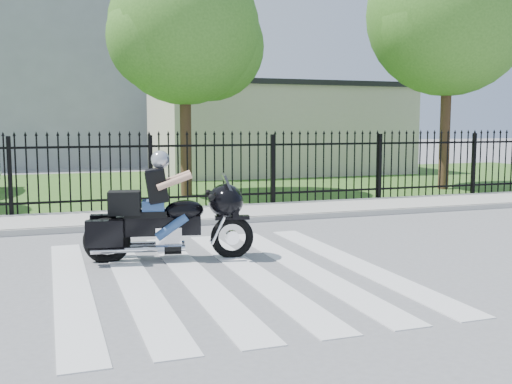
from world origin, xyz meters
name	(u,v)px	position (x,y,z in m)	size (l,w,h in m)	color
ground	(224,275)	(0.00, 0.00, 0.00)	(120.00, 120.00, 0.00)	slate
crosswalk	(224,274)	(0.00, 0.00, 0.01)	(5.00, 5.50, 0.01)	silver
sidewalk	(159,217)	(0.00, 5.00, 0.06)	(40.00, 2.00, 0.12)	#ADAAA3
curb	(168,224)	(0.00, 4.00, 0.06)	(40.00, 0.12, 0.12)	#ADAAA3
grass_strip	(121,187)	(0.00, 12.00, 0.01)	(40.00, 12.00, 0.02)	#2E561D
iron_fence	(151,174)	(0.00, 6.00, 0.90)	(26.00, 0.04, 1.80)	black
tree_mid	(184,29)	(1.50, 9.00, 4.67)	(4.20, 4.20, 6.78)	#382316
tree_right	(449,14)	(9.50, 8.00, 5.39)	(5.00, 5.00, 7.90)	#382316
building_low	(277,131)	(7.00, 16.00, 1.75)	(10.00, 6.00, 3.50)	beige
building_low_roof	(277,87)	(7.00, 16.00, 3.60)	(10.20, 6.20, 0.20)	black
building_tall	(27,47)	(-3.00, 26.00, 6.00)	(15.00, 10.00, 12.00)	#94979C
motorcycle_rider	(165,215)	(-0.59, 1.16, 0.70)	(2.55, 1.14, 1.70)	black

